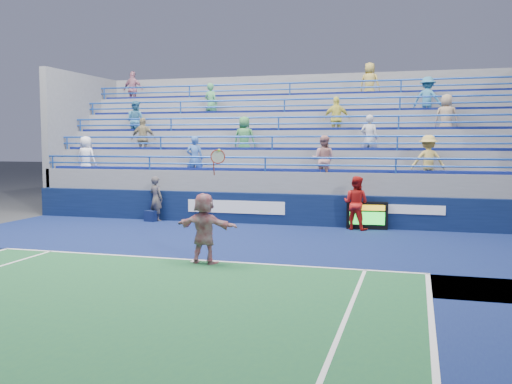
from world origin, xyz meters
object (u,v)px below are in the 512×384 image
(judge_chair, at_px, (152,215))
(tennis_player, at_px, (204,228))
(ball_girl, at_px, (356,203))
(serve_speed_board, at_px, (367,216))
(line_judge, at_px, (156,199))

(judge_chair, xyz_separation_m, tennis_player, (4.46, -6.31, 0.63))
(tennis_player, height_order, ball_girl, tennis_player)
(judge_chair, distance_m, tennis_player, 7.75)
(serve_speed_board, xyz_separation_m, line_judge, (-7.64, 0.03, 0.36))
(judge_chair, bearing_deg, ball_girl, -0.04)
(serve_speed_board, distance_m, judge_chair, 7.75)
(judge_chair, xyz_separation_m, ball_girl, (7.38, -0.01, 0.66))
(judge_chair, height_order, line_judge, line_judge)
(line_judge, bearing_deg, tennis_player, 147.33)
(serve_speed_board, bearing_deg, line_judge, 179.74)
(tennis_player, distance_m, line_judge, 7.80)
(serve_speed_board, relative_size, tennis_player, 0.49)
(tennis_player, relative_size, ball_girl, 1.54)
(line_judge, distance_m, ball_girl, 7.28)
(serve_speed_board, bearing_deg, judge_chair, -179.09)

